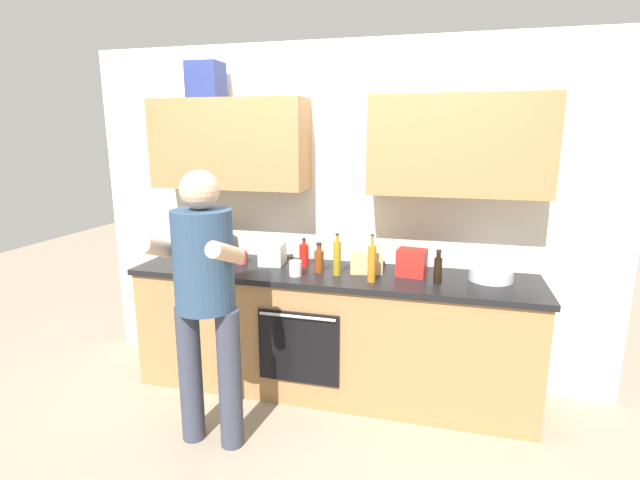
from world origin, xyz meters
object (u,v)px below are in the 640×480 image
Objects in this scene: bottle_syrup at (202,247)px; knife_block at (221,242)px; grocery_bag_crisps at (412,263)px; cup_coffee at (295,268)px; grocery_bag_bread at (366,260)px; bottle_soda at (187,238)px; bottle_soy at (438,269)px; bottle_hotsauce at (304,255)px; bottle_juice at (372,263)px; cup_ceramic at (242,257)px; person_standing at (205,289)px; bottle_oil at (337,257)px; bottle_vinegar at (319,260)px; grocery_bag_produce at (272,254)px; mixing_bowl at (491,274)px.

knife_block reaches higher than bottle_syrup.
cup_coffee is at bearing -164.99° from grocery_bag_crisps.
grocery_bag_bread is (0.45, 0.23, 0.03)m from cup_coffee.
knife_block is 1.43× the size of grocery_bag_bread.
bottle_soy is (1.97, -0.28, -0.03)m from bottle_soda.
bottle_hotsauce is 0.59m from bottle_juice.
knife_block is (-0.22, 0.10, 0.08)m from cup_ceramic.
person_standing is 1.08m from bottle_juice.
bottle_soy is 0.76× the size of bottle_oil.
bottle_juice is at bearing -24.72° from bottle_hotsauce.
bottle_vinegar is 0.63m from cup_ceramic.
bottle_soy reaches higher than cup_coffee.
bottle_syrup is at bearing 178.53° from bottle_oil.
bottle_soda is at bearing 168.53° from bottle_oil.
bottle_syrup is 0.52m from grocery_bag_produce.
grocery_bag_crisps reaches higher than cup_coffee.
bottle_syrup reaches higher than bottle_soy.
bottle_hotsauce reaches higher than cup_ceramic.
grocery_bag_produce reaches higher than cup_ceramic.
grocery_bag_bread is (-0.84, -0.01, 0.04)m from mixing_bowl.
bottle_syrup reaches higher than grocery_bag_crisps.
person_standing reaches higher than knife_block.
bottle_soy is at bearing -8.04° from grocery_bag_produce.
bottle_hotsauce is 0.94× the size of bottle_soy.
bottle_juice reaches higher than knife_block.
bottle_hotsauce is 0.66× the size of bottle_juice.
bottle_syrup reaches higher than cup_coffee.
bottle_syrup is at bearing -170.08° from bottle_hotsauce.
bottle_soy is 0.71× the size of knife_block.
bottle_hotsauce is at bearing 9.92° from bottle_syrup.
grocery_bag_crisps is at bearing -3.92° from knife_block.
bottle_hotsauce is 0.25m from grocery_bag_produce.
knife_block is (-1.99, 0.07, 0.09)m from mixing_bowl.
grocery_bag_bread is at bearing 38.59° from bottle_oil.
bottle_soda is at bearing 172.03° from bottle_soy.
bottle_oil is at bearing -29.09° from bottle_hotsauce.
bottle_juice is (1.55, -0.35, -0.00)m from bottle_soda.
grocery_bag_crisps reaches higher than cup_ceramic.
knife_block reaches higher than cup_ceramic.
knife_block reaches higher than bottle_hotsauce.
bottle_syrup is 0.30m from cup_ceramic.
knife_block is at bearing 167.94° from bottle_vinegar.
person_standing is 5.31× the size of bottle_soda.
bottle_juice is (0.54, -0.25, 0.04)m from bottle_hotsauce.
bottle_syrup is 1.39× the size of bottle_soy.
grocery_bag_bread reaches higher than grocery_bag_produce.
bottle_syrup is (-0.42, 0.76, 0.05)m from person_standing.
bottle_syrup is 2.05m from mixing_bowl.
cup_coffee is 0.33× the size of knife_block.
cup_coffee is at bearing -86.89° from bottle_hotsauce.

